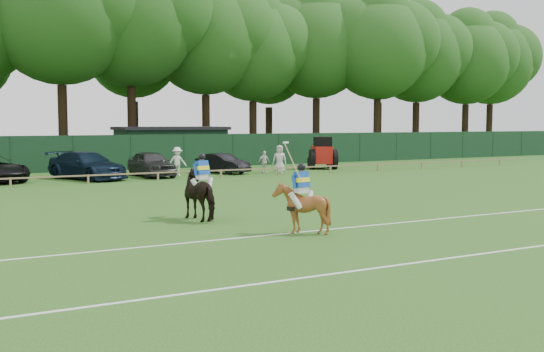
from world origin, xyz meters
TOP-DOWN VIEW (x-y plane):
  - ground at (0.00, 0.00)m, footprint 160.00×160.00m
  - horse_dark at (-2.33, 2.86)m, footprint 1.32×2.24m
  - horse_chestnut at (-0.72, -1.17)m, footprint 1.39×1.53m
  - sedan_navy at (-2.47, 20.77)m, footprint 4.40×6.11m
  - hatch_grey at (1.50, 20.82)m, footprint 2.10×4.80m
  - estate_black at (6.45, 21.05)m, footprint 2.78×4.22m
  - spectator_left at (3.12, 20.57)m, footprint 1.19×0.70m
  - spectator_mid at (9.06, 20.08)m, footprint 0.89×0.43m
  - spectator_right at (9.87, 19.40)m, footprint 1.09×1.02m
  - rider_dark at (-2.33, 2.85)m, footprint 0.93×0.45m
  - rider_chestnut at (-0.72, -1.18)m, footprint 0.94×0.56m
  - pitch_lines at (0.00, -3.50)m, footprint 60.00×5.10m
  - pitch_rail at (0.00, 18.00)m, footprint 62.10×0.10m
  - perimeter_fence at (0.00, 27.00)m, footprint 92.08×0.08m
  - utility_shed at (6.00, 30.00)m, footprint 8.40×4.40m
  - tree_row at (2.00, 35.00)m, footprint 96.00×12.00m
  - tractor at (14.50, 21.36)m, footprint 2.80×3.28m

SIDE VIEW (x-z plane):
  - ground at x=0.00m, z-range 0.00..0.00m
  - tree_row at x=2.00m, z-range -10.50..10.50m
  - pitch_lines at x=0.00m, z-range 0.00..0.01m
  - pitch_rail at x=0.00m, z-range 0.20..0.70m
  - estate_black at x=6.45m, z-range 0.00..1.31m
  - spectator_mid at x=9.06m, z-range 0.00..1.48m
  - horse_chestnut at x=-0.72m, z-range 0.00..1.57m
  - hatch_grey at x=1.50m, z-range 0.00..1.61m
  - sedan_navy at x=-2.47m, z-range 0.00..1.64m
  - horse_dark at x=-2.33m, z-range 0.00..1.77m
  - spectator_left at x=3.12m, z-range 0.00..1.82m
  - spectator_right at x=9.87m, z-range 0.00..1.86m
  - tractor at x=14.50m, z-range -0.06..2.27m
  - perimeter_fence at x=0.00m, z-range 0.00..2.50m
  - rider_chestnut at x=-0.72m, z-range 0.48..2.53m
  - utility_shed at x=6.00m, z-range 0.02..3.06m
  - rider_dark at x=-2.33m, z-range 0.96..2.37m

